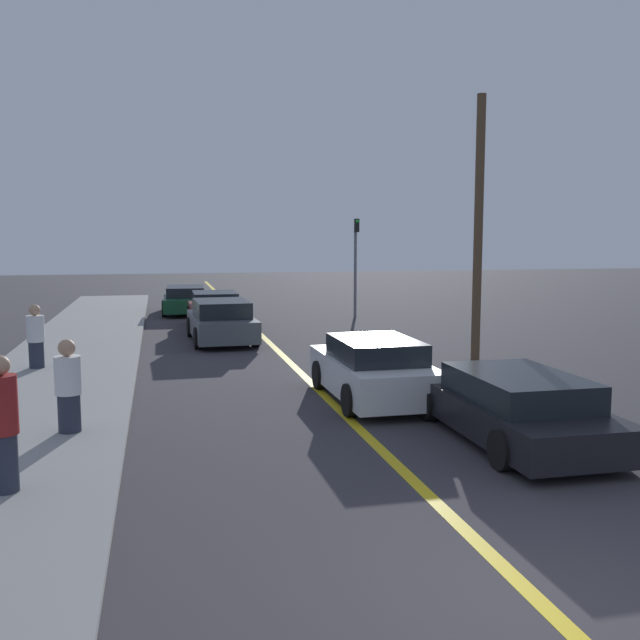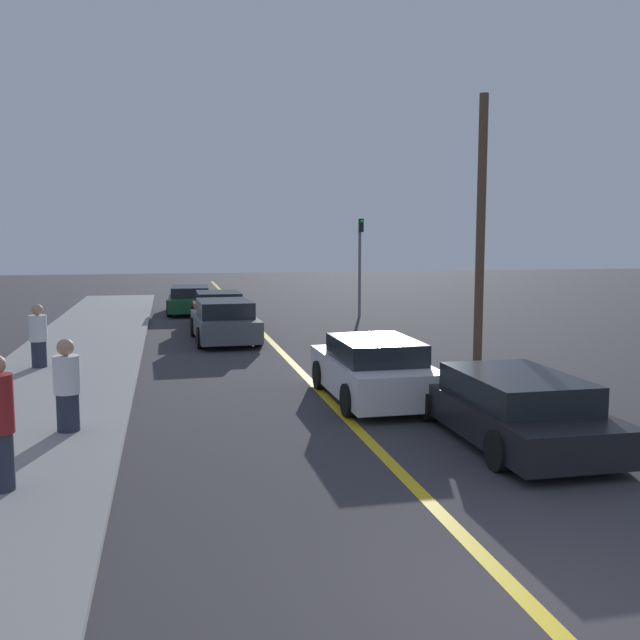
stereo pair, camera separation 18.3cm
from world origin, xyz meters
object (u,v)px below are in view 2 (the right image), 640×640
Objects in this scene: car_ahead_center at (373,370)px; car_oncoming_far at (190,299)px; car_near_right_lane at (511,407)px; car_far_distant at (224,321)px; pedestrian_far_standing at (38,336)px; pedestrian_mid_group at (67,386)px; car_parked_left_lot at (218,310)px; utility_pole at (481,230)px; traffic_light at (360,257)px.

car_oncoming_far is (-3.16, 17.78, -0.04)m from car_ahead_center.
car_oncoming_far is (-4.56, 21.08, 0.03)m from car_near_right_lane.
car_far_distant is 6.41m from pedestrian_far_standing.
car_near_right_lane is 7.41m from pedestrian_mid_group.
pedestrian_mid_group reaches higher than car_near_right_lane.
car_parked_left_lot reaches higher than car_ahead_center.
car_ahead_center is at bearing -79.70° from car_parked_left_lot.
utility_pole is at bearing -59.88° from car_oncoming_far.
utility_pole is (11.41, -0.83, 2.66)m from pedestrian_far_standing.
traffic_light is at bearing 59.68° from pedestrian_mid_group.
pedestrian_mid_group is at bearing -120.32° from traffic_light.
pedestrian_far_standing is (-4.13, -13.00, 0.29)m from car_oncoming_far.
car_parked_left_lot is 0.83× the size of car_oncoming_far.
car_ahead_center is at bearing -104.22° from traffic_light.
car_near_right_lane is at bearing -13.77° from pedestrian_mid_group.
car_ahead_center is 15.34m from traffic_light.
pedestrian_far_standing is at bearing 136.91° from car_near_right_lane.
utility_pole is (2.72, 7.25, 2.97)m from car_near_right_lane.
car_far_distant is at bearing 106.98° from car_near_right_lane.
car_ahead_center reaches higher than car_oncoming_far.
car_near_right_lane is 1.17× the size of car_parked_left_lot.
pedestrian_mid_group is (-3.49, -13.88, 0.22)m from car_parked_left_lot.
car_oncoming_far is 7.77m from traffic_light.
car_oncoming_far is 15.90m from utility_pole.
car_oncoming_far is (-0.86, 5.44, -0.06)m from car_parked_left_lot.
pedestrian_far_standing reaches higher than car_near_right_lane.
pedestrian_far_standing is 11.75m from utility_pole.
car_near_right_lane is 2.93× the size of pedestrian_far_standing.
car_near_right_lane is 1.14× the size of traffic_light.
car_near_right_lane is 11.88m from pedestrian_far_standing.
utility_pole reaches higher than traffic_light.
car_ahead_center is at bearing -77.57° from car_oncoming_far.
traffic_light reaches higher than pedestrian_mid_group.
car_parked_left_lot is 10.95m from utility_pole.
car_near_right_lane is 2.97× the size of pedestrian_mid_group.
utility_pole is (9.91, 5.49, 2.67)m from pedestrian_mid_group.
utility_pole reaches higher than car_near_right_lane.
car_parked_left_lot is 2.51× the size of pedestrian_far_standing.
pedestrian_mid_group is 11.64m from utility_pole.
car_far_distant is (-2.35, 8.87, 0.02)m from car_ahead_center.
pedestrian_mid_group is (-7.19, 1.76, 0.30)m from car_near_right_lane.
car_oncoming_far is 19.50m from pedestrian_mid_group.
car_oncoming_far is at bearing 98.71° from car_parked_left_lot.
pedestrian_mid_group is at bearing -76.66° from pedestrian_far_standing.
car_near_right_lane is at bearing -74.92° from car_far_distant.
car_parked_left_lot is at bearing 56.55° from pedestrian_far_standing.
car_ahead_center is 5.99m from pedestrian_mid_group.
car_near_right_lane is 0.97× the size of car_oncoming_far.
traffic_light is 10.86m from utility_pole.
car_far_distant is 8.68m from traffic_light.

